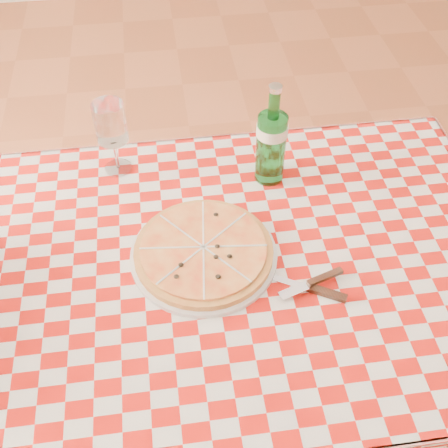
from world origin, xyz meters
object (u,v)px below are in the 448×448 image
at_px(pizza_plate, 204,251).
at_px(wine_glass, 113,138).
at_px(water_bottle, 272,135).
at_px(dining_table, 236,287).

xyz_separation_m(pizza_plate, wine_glass, (-0.19, 0.33, 0.08)).
bearing_deg(pizza_plate, water_bottle, 51.12).
relative_size(dining_table, water_bottle, 4.38).
height_order(water_bottle, wine_glass, water_bottle).
distance_m(pizza_plate, wine_glass, 0.39).
xyz_separation_m(pizza_plate, water_bottle, (0.20, 0.24, 0.12)).
xyz_separation_m(water_bottle, wine_glass, (-0.38, 0.09, -0.04)).
distance_m(dining_table, pizza_plate, 0.14).
distance_m(water_bottle, wine_glass, 0.40).
relative_size(pizza_plate, water_bottle, 1.21).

